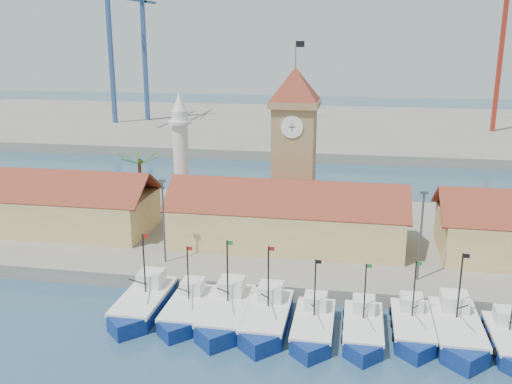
% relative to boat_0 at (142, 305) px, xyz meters
% --- Properties ---
extents(ground, '(400.00, 400.00, 0.00)m').
position_rel_boat_0_xyz_m(ground, '(11.27, -3.30, -0.81)').
color(ground, navy).
rests_on(ground, ground).
extents(quay, '(140.00, 32.00, 1.50)m').
position_rel_boat_0_xyz_m(quay, '(11.27, 20.70, -0.06)').
color(quay, gray).
rests_on(quay, ground).
extents(terminal, '(240.00, 80.00, 2.00)m').
position_rel_boat_0_xyz_m(terminal, '(11.27, 106.70, 0.19)').
color(terminal, gray).
rests_on(terminal, ground).
extents(boat_0, '(3.77, 10.33, 7.82)m').
position_rel_boat_0_xyz_m(boat_0, '(0.00, 0.00, 0.00)').
color(boat_0, navy).
rests_on(boat_0, ground).
extents(boat_1, '(3.38, 9.26, 7.00)m').
position_rel_boat_0_xyz_m(boat_1, '(4.28, -0.26, -0.08)').
color(boat_1, navy).
rests_on(boat_1, ground).
extents(boat_2, '(3.80, 10.42, 7.88)m').
position_rel_boat_0_xyz_m(boat_2, '(7.98, -0.47, 0.01)').
color(boat_2, navy).
rests_on(boat_2, ground).
extents(boat_3, '(3.72, 10.19, 7.71)m').
position_rel_boat_0_xyz_m(boat_3, '(11.72, -0.77, -0.01)').
color(boat_3, navy).
rests_on(boat_3, ground).
extents(boat_4, '(3.39, 9.28, 7.02)m').
position_rel_boat_0_xyz_m(boat_4, '(15.85, -1.37, -0.08)').
color(boat_4, navy).
rests_on(boat_4, ground).
extents(boat_5, '(3.29, 9.01, 6.82)m').
position_rel_boat_0_xyz_m(boat_5, '(20.04, -1.06, -0.10)').
color(boat_5, navy).
rests_on(boat_5, ground).
extents(boat_6, '(3.33, 9.12, 6.90)m').
position_rel_boat_0_xyz_m(boat_6, '(24.17, 0.06, -0.10)').
color(boat_6, navy).
rests_on(boat_6, ground).
extents(boat_7, '(3.83, 10.49, 7.94)m').
position_rel_boat_0_xyz_m(boat_7, '(27.82, -0.11, 0.01)').
color(boat_7, navy).
rests_on(boat_7, ground).
extents(boat_8, '(3.22, 8.82, 6.67)m').
position_rel_boat_0_xyz_m(boat_8, '(31.87, -0.91, -0.12)').
color(boat_8, navy).
rests_on(boat_8, ground).
extents(hall_left, '(31.20, 10.13, 7.61)m').
position_rel_boat_0_xyz_m(hall_left, '(-20.73, 16.70, 3.18)').
color(hall_left, '#DEC979').
rests_on(hall_left, quay).
extents(hall_center, '(27.04, 10.13, 7.61)m').
position_rel_boat_0_xyz_m(hall_center, '(11.27, 16.70, 3.18)').
color(hall_center, '#DEC979').
rests_on(hall_center, quay).
extents(clock_tower, '(5.80, 5.80, 22.70)m').
position_rel_boat_0_xyz_m(clock_tower, '(11.27, 22.70, 11.15)').
color(clock_tower, '#9D7E50').
rests_on(clock_tower, quay).
extents(minaret, '(3.00, 3.00, 16.30)m').
position_rel_boat_0_xyz_m(minaret, '(-3.73, 24.70, 8.92)').
color(minaret, silver).
rests_on(minaret, quay).
extents(palm_tree, '(5.60, 5.03, 8.39)m').
position_rel_boat_0_xyz_m(palm_tree, '(-8.73, 22.70, 5.44)').
color(palm_tree, brown).
rests_on(palm_tree, quay).
extents(lamp_posts, '(80.70, 0.25, 9.03)m').
position_rel_boat_0_xyz_m(lamp_posts, '(11.77, 8.70, 5.67)').
color(lamp_posts, '#3F3F44').
rests_on(lamp_posts, quay).
extents(crane_blue_far, '(1.00, 32.91, 45.93)m').
position_rel_boat_0_xyz_m(crane_blue_far, '(-45.67, 97.36, 26.68)').
color(crane_blue_far, navy).
rests_on(crane_blue_far, terminal).
extents(crane_blue_near, '(1.00, 33.78, 39.39)m').
position_rel_boat_0_xyz_m(crane_blue_near, '(-38.70, 103.05, 23.14)').
color(crane_blue_near, navy).
rests_on(crane_blue_near, terminal).
extents(crane_red_right, '(1.00, 35.33, 42.67)m').
position_rel_boat_0_xyz_m(crane_red_right, '(51.35, 99.92, 25.09)').
color(crane_red_right, maroon).
rests_on(crane_red_right, terminal).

